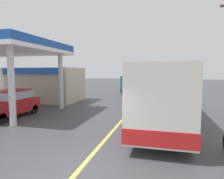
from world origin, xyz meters
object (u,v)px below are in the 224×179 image
(minibus_opposing_lane, at_px, (132,83))
(pedestrian_near_pump, at_px, (31,97))
(coach_bus_main, at_px, (162,93))
(car_at_pump, at_px, (10,102))
(car_trailing_behind_bus, at_px, (163,85))

(minibus_opposing_lane, height_order, pedestrian_near_pump, minibus_opposing_lane)
(coach_bus_main, relative_size, car_at_pump, 2.63)
(car_at_pump, xyz_separation_m, car_trailing_behind_bus, (9.68, 20.66, 0.00))
(coach_bus_main, xyz_separation_m, minibus_opposing_lane, (-4.35, 16.10, -0.25))
(coach_bus_main, height_order, car_trailing_behind_bus, coach_bus_main)
(car_trailing_behind_bus, bearing_deg, coach_bus_main, -90.17)
(coach_bus_main, relative_size, minibus_opposing_lane, 1.80)
(car_at_pump, relative_size, minibus_opposing_lane, 0.69)
(coach_bus_main, relative_size, car_trailing_behind_bus, 2.63)
(coach_bus_main, distance_m, minibus_opposing_lane, 16.68)
(coach_bus_main, height_order, minibus_opposing_lane, coach_bus_main)
(coach_bus_main, height_order, pedestrian_near_pump, coach_bus_main)
(car_at_pump, height_order, car_trailing_behind_bus, same)
(coach_bus_main, distance_m, car_at_pump, 9.73)
(minibus_opposing_lane, bearing_deg, pedestrian_near_pump, -113.95)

